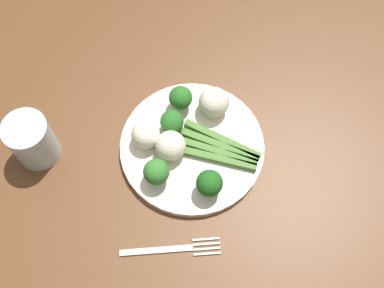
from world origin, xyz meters
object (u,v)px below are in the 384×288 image
Objects in this scene: plate at (192,147)px; broccoli_right at (172,122)px; asparagus_bundle at (218,149)px; cauliflower_mid at (214,102)px; cauliflower_back_right at (171,146)px; dining_table at (160,187)px; broccoli_left at (156,172)px; water_glass at (32,140)px; cauliflower_front_left at (146,135)px; fork at (172,249)px; broccoli_near_center at (181,98)px; broccoli_outer_edge at (209,183)px.

broccoli_right is (-0.02, -0.04, 0.04)m from plate.
cauliflower_mid is (-0.08, -0.02, 0.02)m from asparagus_bundle.
asparagus_bundle is 2.87× the size of cauliflower_back_right.
dining_table is 26.32× the size of cauliflower_mid.
broccoli_right is 0.92× the size of cauliflower_mid.
water_glass is (-0.01, -0.22, 0.00)m from broccoli_left.
cauliflower_front_left is 0.20m from fork.
plate is 5.05× the size of cauliflower_front_left.
broccoli_outer_edge reaches higher than broccoli_near_center.
cauliflower_back_right is (-0.05, -0.08, -0.01)m from broccoli_outer_edge.
broccoli_outer_edge is 0.14m from cauliflower_front_left.
asparagus_bundle is at bearing 60.96° from fork.
broccoli_right is 1.00× the size of cauliflower_front_left.
broccoli_right is (-0.02, -0.09, 0.02)m from asparagus_bundle.
asparagus_bundle is at bearing 94.17° from cauliflower_front_left.
cauliflower_mid is (-0.13, 0.08, 0.14)m from dining_table.
cauliflower_back_right is at bearing 10.40° from broccoli_right.
broccoli_right is at bearing 177.99° from broccoli_left.
dining_table is 0.14m from cauliflower_back_right.
cauliflower_back_right is 0.24m from water_glass.
cauliflower_back_right is 0.11m from cauliflower_mid.
plate reaches higher than fork.
water_glass is (0.06, -0.31, 0.03)m from asparagus_bundle.
asparagus_bundle is 0.12m from broccoli_left.
plate is at bearing 103.53° from water_glass.
broccoli_left is 0.07m from cauliflower_front_left.
plate is at bearing 149.17° from broccoli_left.
cauliflower_front_left is at bearing -50.55° from broccoli_right.
cauliflower_front_left is 0.19m from water_glass.
cauliflower_mid is (-0.10, 0.06, 0.00)m from cauliflower_back_right.
dining_table is 0.19m from broccoli_near_center.
broccoli_right is at bearing 171.13° from dining_table.
cauliflower_mid is at bearing 116.23° from water_glass.
plate reaches higher than dining_table.
asparagus_bundle reaches higher than dining_table.
broccoli_left is 0.57× the size of water_glass.
plate is at bearing 75.36° from fork.
asparagus_bundle is 2.75× the size of cauliflower_mid.
asparagus_bundle is at bearing 90.53° from plate.
broccoli_outer_edge is (0.03, 0.10, 0.14)m from dining_table.
broccoli_outer_edge is 0.34× the size of fork.
broccoli_outer_edge is at bearing 87.89° from water_glass.
dining_table is 26.72× the size of broccoli_left.
water_glass is (-0.12, -0.27, 0.05)m from fork.
cauliflower_back_right is 0.17m from fork.
plate is at bearing 8.46° from asparagus_bundle.
broccoli_outer_edge is at bearing 8.41° from cauliflower_mid.
cauliflower_mid is at bearing 130.66° from broccoli_right.
asparagus_bundle is at bearing 49.12° from broccoli_near_center.
broccoli_outer_edge is at bearing 55.09° from cauliflower_back_right.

